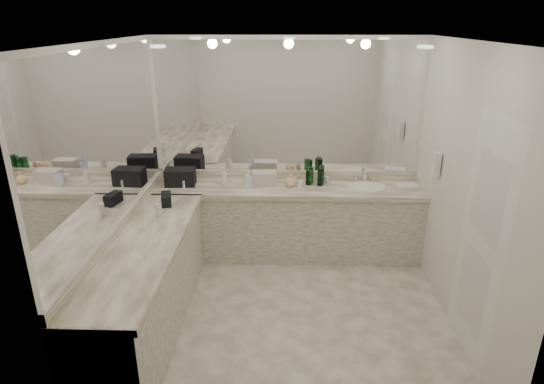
{
  "coord_description": "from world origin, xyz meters",
  "views": [
    {
      "loc": [
        -0.03,
        -3.88,
        2.77
      ],
      "look_at": [
        -0.16,
        0.4,
        1.13
      ],
      "focal_mm": 30.0,
      "sensor_mm": 36.0,
      "label": 1
    }
  ],
  "objects_px": {
    "sink": "(367,188)",
    "soap_bottle_c": "(290,180)",
    "soap_bottle_a": "(224,176)",
    "hand_towel": "(407,186)",
    "cream_cosmetic_case": "(264,178)",
    "soap_bottle_b": "(249,179)",
    "wall_phone": "(437,164)",
    "black_toiletry_bag": "(180,177)"
  },
  "relations": [
    {
      "from": "black_toiletry_bag",
      "to": "soap_bottle_c",
      "type": "distance_m",
      "value": 1.32
    },
    {
      "from": "soap_bottle_a",
      "to": "hand_towel",
      "type": "bearing_deg",
      "value": -1.41
    },
    {
      "from": "cream_cosmetic_case",
      "to": "soap_bottle_c",
      "type": "relative_size",
      "value": 1.85
    },
    {
      "from": "cream_cosmetic_case",
      "to": "soap_bottle_a",
      "type": "bearing_deg",
      "value": -178.5
    },
    {
      "from": "soap_bottle_c",
      "to": "hand_towel",
      "type": "bearing_deg",
      "value": -0.72
    },
    {
      "from": "wall_phone",
      "to": "hand_towel",
      "type": "height_order",
      "value": "wall_phone"
    },
    {
      "from": "black_toiletry_bag",
      "to": "soap_bottle_b",
      "type": "xyz_separation_m",
      "value": [
        0.83,
        -0.07,
        -0.0
      ]
    },
    {
      "from": "soap_bottle_c",
      "to": "sink",
      "type": "bearing_deg",
      "value": 0.25
    },
    {
      "from": "soap_bottle_a",
      "to": "soap_bottle_b",
      "type": "xyz_separation_m",
      "value": [
        0.3,
        -0.08,
        -0.01
      ]
    },
    {
      "from": "hand_towel",
      "to": "soap_bottle_a",
      "type": "relative_size",
      "value": 1.16
    },
    {
      "from": "hand_towel",
      "to": "soap_bottle_b",
      "type": "relative_size",
      "value": 1.26
    },
    {
      "from": "wall_phone",
      "to": "cream_cosmetic_case",
      "type": "distance_m",
      "value": 1.95
    },
    {
      "from": "cream_cosmetic_case",
      "to": "soap_bottle_a",
      "type": "height_order",
      "value": "soap_bottle_a"
    },
    {
      "from": "soap_bottle_b",
      "to": "soap_bottle_c",
      "type": "xyz_separation_m",
      "value": [
        0.49,
        0.05,
        -0.02
      ]
    },
    {
      "from": "sink",
      "to": "hand_towel",
      "type": "xyz_separation_m",
      "value": [
        0.46,
        -0.02,
        0.03
      ]
    },
    {
      "from": "sink",
      "to": "wall_phone",
      "type": "bearing_deg",
      "value": -39.57
    },
    {
      "from": "soap_bottle_a",
      "to": "soap_bottle_b",
      "type": "height_order",
      "value": "soap_bottle_a"
    },
    {
      "from": "soap_bottle_b",
      "to": "black_toiletry_bag",
      "type": "bearing_deg",
      "value": 175.4
    },
    {
      "from": "sink",
      "to": "soap_bottle_a",
      "type": "height_order",
      "value": "soap_bottle_a"
    },
    {
      "from": "black_toiletry_bag",
      "to": "soap_bottle_c",
      "type": "relative_size",
      "value": 2.28
    },
    {
      "from": "black_toiletry_bag",
      "to": "soap_bottle_b",
      "type": "relative_size",
      "value": 1.78
    },
    {
      "from": "sink",
      "to": "hand_towel",
      "type": "distance_m",
      "value": 0.46
    },
    {
      "from": "wall_phone",
      "to": "hand_towel",
      "type": "distance_m",
      "value": 0.66
    },
    {
      "from": "hand_towel",
      "to": "soap_bottle_b",
      "type": "xyz_separation_m",
      "value": [
        -1.86,
        -0.03,
        0.08
      ]
    },
    {
      "from": "soap_bottle_a",
      "to": "soap_bottle_b",
      "type": "distance_m",
      "value": 0.31
    },
    {
      "from": "cream_cosmetic_case",
      "to": "soap_bottle_a",
      "type": "xyz_separation_m",
      "value": [
        -0.48,
        -0.04,
        0.02
      ]
    },
    {
      "from": "black_toiletry_bag",
      "to": "hand_towel",
      "type": "distance_m",
      "value": 2.69
    },
    {
      "from": "black_toiletry_bag",
      "to": "soap_bottle_a",
      "type": "xyz_separation_m",
      "value": [
        0.52,
        0.02,
        0.01
      ]
    },
    {
      "from": "black_toiletry_bag",
      "to": "soap_bottle_b",
      "type": "bearing_deg",
      "value": -4.6
    },
    {
      "from": "sink",
      "to": "black_toiletry_bag",
      "type": "relative_size",
      "value": 1.25
    },
    {
      "from": "wall_phone",
      "to": "soap_bottle_a",
      "type": "bearing_deg",
      "value": 167.04
    },
    {
      "from": "hand_towel",
      "to": "soap_bottle_c",
      "type": "xyz_separation_m",
      "value": [
        -1.37,
        0.02,
        0.06
      ]
    },
    {
      "from": "black_toiletry_bag",
      "to": "sink",
      "type": "bearing_deg",
      "value": -0.42
    },
    {
      "from": "sink",
      "to": "black_toiletry_bag",
      "type": "bearing_deg",
      "value": 179.58
    },
    {
      "from": "sink",
      "to": "soap_bottle_c",
      "type": "bearing_deg",
      "value": -179.75
    },
    {
      "from": "sink",
      "to": "hand_towel",
      "type": "height_order",
      "value": "hand_towel"
    },
    {
      "from": "cream_cosmetic_case",
      "to": "hand_towel",
      "type": "distance_m",
      "value": 1.69
    },
    {
      "from": "black_toiletry_bag",
      "to": "soap_bottle_a",
      "type": "relative_size",
      "value": 1.65
    },
    {
      "from": "sink",
      "to": "cream_cosmetic_case",
      "type": "height_order",
      "value": "cream_cosmetic_case"
    },
    {
      "from": "sink",
      "to": "soap_bottle_b",
      "type": "height_order",
      "value": "soap_bottle_b"
    },
    {
      "from": "sink",
      "to": "soap_bottle_c",
      "type": "xyz_separation_m",
      "value": [
        -0.91,
        -0.0,
        0.08
      ]
    },
    {
      "from": "sink",
      "to": "soap_bottle_a",
      "type": "distance_m",
      "value": 1.71
    }
  ]
}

